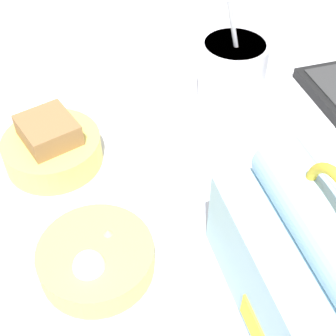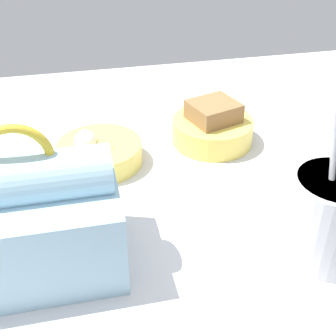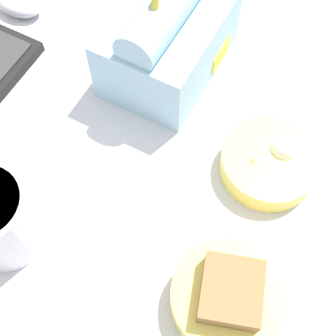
{
  "view_description": "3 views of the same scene",
  "coord_description": "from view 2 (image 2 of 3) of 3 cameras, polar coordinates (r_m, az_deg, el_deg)",
  "views": [
    {
      "loc": [
        43.11,
        -16.01,
        49.55
      ],
      "look_at": [
        2.91,
        -4.02,
        7.0
      ],
      "focal_mm": 50.0,
      "sensor_mm": 36.0,
      "label": 1
    },
    {
      "loc": [
        14.57,
        48.99,
        43.21
      ],
      "look_at": [
        2.91,
        -4.02,
        7.0
      ],
      "focal_mm": 50.0,
      "sensor_mm": 36.0,
      "label": 2
    },
    {
      "loc": [
        -21.46,
        -16.93,
        61.14
      ],
      "look_at": [
        2.91,
        -4.02,
        7.0
      ],
      "focal_mm": 50.0,
      "sensor_mm": 36.0,
      "label": 3
    }
  ],
  "objects": [
    {
      "name": "lunch_bag",
      "position": [
        0.56,
        -16.71,
        -6.19
      ],
      "size": [
        20.77,
        14.67,
        19.22
      ],
      "color": "#9EC6DB",
      "rests_on": "desk_surface"
    },
    {
      "name": "desk_surface",
      "position": [
        0.66,
        3.22,
        -5.91
      ],
      "size": [
        140.0,
        110.0,
        2.0
      ],
      "color": "silver",
      "rests_on": "ground"
    },
    {
      "name": "bento_bowl_sandwich",
      "position": [
        0.8,
        5.45,
        4.95
      ],
      "size": [
        13.77,
        13.77,
        7.41
      ],
      "color": "#EFD65B",
      "rests_on": "desk_surface"
    },
    {
      "name": "soup_cup",
      "position": [
        0.59,
        19.14,
        -5.54
      ],
      "size": [
        10.5,
        10.5,
        18.63
      ],
      "color": "silver",
      "rests_on": "desk_surface"
    },
    {
      "name": "bento_bowl_snacks",
      "position": [
        0.75,
        -8.32,
        1.92
      ],
      "size": [
        13.43,
        13.43,
        5.55
      ],
      "color": "#EFD65B",
      "rests_on": "desk_surface"
    }
  ]
}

